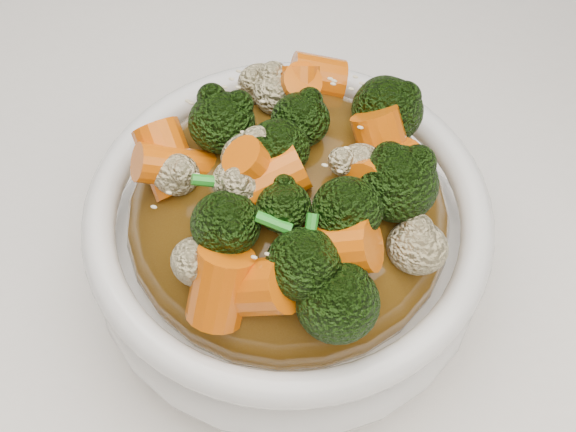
% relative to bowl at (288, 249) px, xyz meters
% --- Properties ---
extents(tablecloth, '(1.20, 0.80, 0.04)m').
position_rel_bowl_xyz_m(tablecloth, '(0.03, -0.02, -0.06)').
color(tablecloth, white).
rests_on(tablecloth, dining_table).
extents(bowl, '(0.25, 0.25, 0.08)m').
position_rel_bowl_xyz_m(bowl, '(0.00, 0.00, 0.00)').
color(bowl, white).
rests_on(bowl, tablecloth).
extents(sauce_base, '(0.20, 0.20, 0.09)m').
position_rel_bowl_xyz_m(sauce_base, '(-0.00, 0.00, 0.03)').
color(sauce_base, '#54360E').
rests_on(sauce_base, bowl).
extents(carrots, '(0.20, 0.20, 0.05)m').
position_rel_bowl_xyz_m(carrots, '(-0.00, 0.00, 0.08)').
color(carrots, '#DE5E07').
rests_on(carrots, sauce_base).
extents(broccoli, '(0.20, 0.20, 0.04)m').
position_rel_bowl_xyz_m(broccoli, '(-0.00, 0.00, 0.08)').
color(broccoli, black).
rests_on(broccoli, sauce_base).
extents(cauliflower, '(0.20, 0.20, 0.03)m').
position_rel_bowl_xyz_m(cauliflower, '(-0.00, 0.00, 0.08)').
color(cauliflower, '#C3B585').
rests_on(cauliflower, sauce_base).
extents(scallions, '(0.15, 0.15, 0.02)m').
position_rel_bowl_xyz_m(scallions, '(0.00, 0.00, 0.09)').
color(scallions, '#228C20').
rests_on(scallions, sauce_base).
extents(sesame_seeds, '(0.18, 0.18, 0.01)m').
position_rel_bowl_xyz_m(sesame_seeds, '(0.00, 0.00, 0.09)').
color(sesame_seeds, beige).
rests_on(sesame_seeds, sauce_base).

